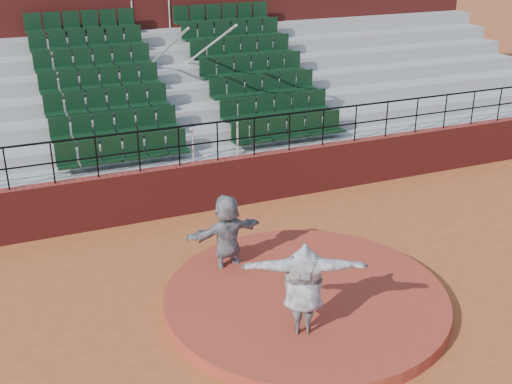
% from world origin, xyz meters
% --- Properties ---
extents(ground, '(90.00, 90.00, 0.00)m').
position_xyz_m(ground, '(0.00, 0.00, 0.00)').
color(ground, '#A75025').
rests_on(ground, ground).
extents(pitchers_mound, '(5.50, 5.50, 0.25)m').
position_xyz_m(pitchers_mound, '(0.00, 0.00, 0.12)').
color(pitchers_mound, '#9A3522').
rests_on(pitchers_mound, ground).
extents(pitching_rubber, '(0.60, 0.15, 0.03)m').
position_xyz_m(pitching_rubber, '(0.00, 0.15, 0.27)').
color(pitching_rubber, white).
rests_on(pitching_rubber, pitchers_mound).
extents(boundary_wall, '(24.00, 0.30, 1.30)m').
position_xyz_m(boundary_wall, '(0.00, 5.00, 0.65)').
color(boundary_wall, maroon).
rests_on(boundary_wall, ground).
extents(wall_railing, '(24.04, 0.05, 1.03)m').
position_xyz_m(wall_railing, '(0.00, 5.00, 2.03)').
color(wall_railing, black).
rests_on(wall_railing, boundary_wall).
extents(seating_deck, '(24.00, 5.97, 4.63)m').
position_xyz_m(seating_deck, '(0.00, 8.65, 1.44)').
color(seating_deck, gray).
rests_on(seating_deck, ground).
extents(press_box_facade, '(24.00, 3.00, 7.10)m').
position_xyz_m(press_box_facade, '(0.00, 12.60, 3.55)').
color(press_box_facade, maroon).
rests_on(press_box_facade, ground).
extents(pitcher, '(2.20, 1.34, 1.74)m').
position_xyz_m(pitcher, '(-0.62, -1.07, 1.12)').
color(pitcher, black).
rests_on(pitcher, pitchers_mound).
extents(fielder, '(1.73, 0.73, 1.82)m').
position_xyz_m(fielder, '(-1.01, 1.66, 0.91)').
color(fielder, black).
rests_on(fielder, ground).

